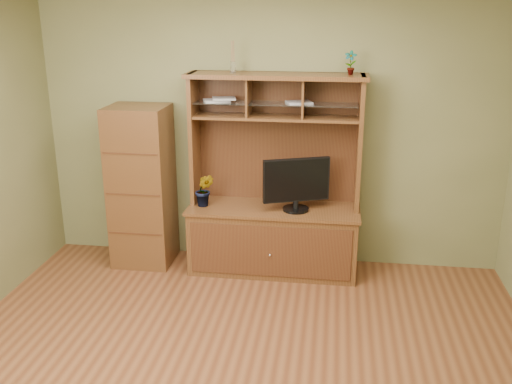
# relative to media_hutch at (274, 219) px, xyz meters

# --- Properties ---
(room) EXTENTS (4.54, 4.04, 2.74)m
(room) POSITION_rel_media_hutch_xyz_m (-0.07, -1.73, 0.83)
(room) COLOR #592E19
(room) RESTS_ON ground
(media_hutch) EXTENTS (1.66, 0.61, 1.90)m
(media_hutch) POSITION_rel_media_hutch_xyz_m (0.00, 0.00, 0.00)
(media_hutch) COLOR #432813
(media_hutch) RESTS_ON room
(monitor) EXTENTS (0.61, 0.28, 0.50)m
(monitor) POSITION_rel_media_hutch_xyz_m (0.22, -0.08, 0.39)
(monitor) COLOR black
(monitor) RESTS_ON media_hutch
(orchid_plant) EXTENTS (0.18, 0.15, 0.32)m
(orchid_plant) POSITION_rel_media_hutch_xyz_m (-0.66, -0.08, 0.29)
(orchid_plant) COLOR #305A1F
(orchid_plant) RESTS_ON media_hutch
(top_plant) EXTENTS (0.12, 0.09, 0.21)m
(top_plant) POSITION_rel_media_hutch_xyz_m (0.66, 0.08, 1.48)
(top_plant) COLOR #3C6523
(top_plant) RESTS_ON media_hutch
(reed_diffuser) EXTENTS (0.06, 0.06, 0.29)m
(reed_diffuser) POSITION_rel_media_hutch_xyz_m (-0.40, 0.08, 1.49)
(reed_diffuser) COLOR silver
(reed_diffuser) RESTS_ON media_hutch
(magazines) EXTENTS (1.04, 0.25, 0.04)m
(magazines) POSITION_rel_media_hutch_xyz_m (-0.28, 0.08, 1.13)
(magazines) COLOR #A9AAAE
(magazines) RESTS_ON media_hutch
(side_cabinet) EXTENTS (0.57, 0.52, 1.59)m
(side_cabinet) POSITION_rel_media_hutch_xyz_m (-1.31, -0.00, 0.27)
(side_cabinet) COLOR #432813
(side_cabinet) RESTS_ON room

